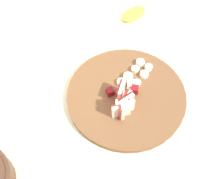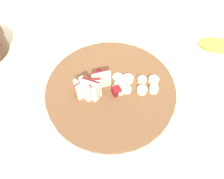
{
  "view_description": "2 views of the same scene",
  "coord_description": "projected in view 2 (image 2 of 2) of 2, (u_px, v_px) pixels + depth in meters",
  "views": [
    {
      "loc": [
        -0.28,
        -0.09,
        1.45
      ],
      "look_at": [
        0.01,
        0.12,
        0.94
      ],
      "focal_mm": 34.37,
      "sensor_mm": 36.0,
      "label": 1
    },
    {
      "loc": [
        0.05,
        -0.25,
        1.4
      ],
      "look_at": [
        0.04,
        0.08,
        0.92
      ],
      "focal_mm": 34.24,
      "sensor_mm": 36.0,
      "label": 2
    }
  ],
  "objects": [
    {
      "name": "tile_backsplash",
      "position": [
        108.0,
        55.0,
        0.97
      ],
      "size": [
        2.4,
        0.04,
        1.38
      ],
      "primitive_type": "cube",
      "color": "silver",
      "rests_on": "ground"
    },
    {
      "name": "banana_peel",
      "position": [
        218.0,
        45.0,
        0.69
      ],
      "size": [
        0.13,
        0.08,
        0.02
      ],
      "primitive_type": "ellipsoid",
      "rotation": [
        0.0,
        0.0,
        3.02
      ],
      "color": "gold",
      "rests_on": "tiled_countertop"
    },
    {
      "name": "apple_dice_pile",
      "position": [
        116.0,
        86.0,
        0.58
      ],
      "size": [
        0.09,
        0.08,
        0.02
      ],
      "color": "maroon",
      "rests_on": "cutting_board"
    },
    {
      "name": "tiled_countertop",
      "position": [
        103.0,
        165.0,
        0.92
      ],
      "size": [
        1.45,
        0.81,
        0.91
      ],
      "color": "beige",
      "rests_on": "ground"
    },
    {
      "name": "apple_wedge_fan",
      "position": [
        90.0,
        88.0,
        0.55
      ],
      "size": [
        0.1,
        0.07,
        0.06
      ],
      "color": "#B22D23",
      "rests_on": "cutting_board"
    },
    {
      "name": "banana_slice_rows",
      "position": [
        136.0,
        84.0,
        0.58
      ],
      "size": [
        0.13,
        0.07,
        0.01
      ],
      "color": "beige",
      "rests_on": "cutting_board"
    },
    {
      "name": "cutting_board",
      "position": [
        111.0,
        90.0,
        0.59
      ],
      "size": [
        0.36,
        0.36,
        0.02
      ],
      "primitive_type": "cylinder",
      "color": "brown",
      "rests_on": "tiled_countertop"
    }
  ]
}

